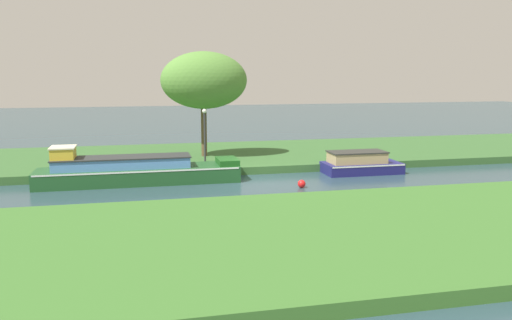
{
  "coord_description": "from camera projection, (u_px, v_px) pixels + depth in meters",
  "views": [
    {
      "loc": [
        -5.76,
        -23.65,
        5.19
      ],
      "look_at": [
        -0.08,
        1.2,
        0.9
      ],
      "focal_mm": 36.5,
      "sensor_mm": 36.0,
      "label": 1
    }
  ],
  "objects": [
    {
      "name": "riverbank_near",
      "position": [
        332.0,
        235.0,
        16.17
      ],
      "size": [
        72.0,
        10.0,
        0.4
      ],
      "primitive_type": "cube",
      "color": "#396B2A",
      "rests_on": "ground_plane"
    },
    {
      "name": "mooring_post_near",
      "position": [
        174.0,
        162.0,
        26.26
      ],
      "size": [
        0.18,
        0.18,
        0.64
      ],
      "primitive_type": "cylinder",
      "color": "#473130",
      "rests_on": "riverbank_far"
    },
    {
      "name": "forest_narrowboat",
      "position": [
        135.0,
        171.0,
        24.6
      ],
      "size": [
        9.43,
        2.02,
        1.86
      ],
      "color": "#1F5126",
      "rests_on": "ground_plane"
    },
    {
      "name": "channel_buoy",
      "position": [
        302.0,
        184.0,
        23.71
      ],
      "size": [
        0.36,
        0.36,
        0.36
      ],
      "primitive_type": "sphere",
      "color": "red",
      "rests_on": "ground_plane"
    },
    {
      "name": "riverbank_far",
      "position": [
        236.0,
        156.0,
        31.55
      ],
      "size": [
        72.0,
        10.0,
        0.4
      ],
      "primitive_type": "cube",
      "color": "#35602D",
      "rests_on": "ground_plane"
    },
    {
      "name": "lamp_post",
      "position": [
        205.0,
        129.0,
        27.67
      ],
      "size": [
        0.24,
        0.24,
        2.9
      ],
      "color": "#333338",
      "rests_on": "riverbank_far"
    },
    {
      "name": "navy_barge",
      "position": [
        360.0,
        164.0,
        27.14
      ],
      "size": [
        4.04,
        1.84,
        1.16
      ],
      "color": "navy",
      "rests_on": "ground_plane"
    },
    {
      "name": "willow_tree_left",
      "position": [
        204.0,
        81.0,
        29.12
      ],
      "size": [
        4.86,
        3.23,
        5.97
      ],
      "color": "brown",
      "rests_on": "riverbank_far"
    },
    {
      "name": "ground_plane",
      "position": [
        263.0,
        183.0,
        24.86
      ],
      "size": [
        120.0,
        120.0,
        0.0
      ],
      "primitive_type": "plane",
      "color": "#29424B"
    }
  ]
}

